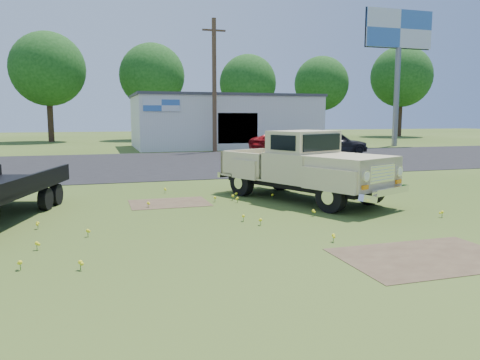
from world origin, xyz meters
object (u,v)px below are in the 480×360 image
at_px(vintage_pickup_truck, 303,165).
at_px(red_pickup, 296,144).
at_px(dark_sedan, 334,143).
at_px(billboard, 399,41).

xyz_separation_m(vintage_pickup_truck, red_pickup, (6.06, 14.17, -0.24)).
xyz_separation_m(red_pickup, dark_sedan, (2.96, 0.58, -0.05)).
height_order(vintage_pickup_truck, dark_sedan, vintage_pickup_truck).
distance_m(billboard, vintage_pickup_truck, 28.89).
bearing_deg(billboard, red_pickup, -149.94).
bearing_deg(billboard, dark_sedan, -144.89).
height_order(billboard, dark_sedan, billboard).
bearing_deg(dark_sedan, billboard, -53.32).
relative_size(vintage_pickup_truck, dark_sedan, 1.30).
relative_size(vintage_pickup_truck, red_pickup, 1.00).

